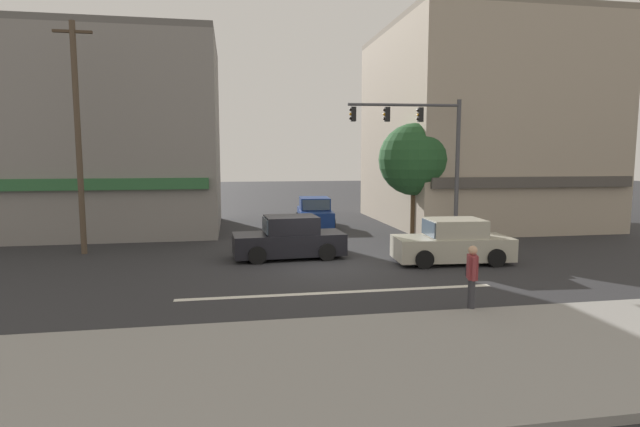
{
  "coord_description": "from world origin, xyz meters",
  "views": [
    {
      "loc": [
        -2.93,
        -16.8,
        3.78
      ],
      "look_at": [
        0.41,
        2.0,
        1.6
      ],
      "focal_mm": 28.0,
      "sensor_mm": 36.0,
      "label": 1
    }
  ],
  "objects_px": {
    "utility_pole_far_right": "(420,159)",
    "sedan_crossing_leftbound": "(452,243)",
    "street_tree": "(415,160)",
    "traffic_light_mast": "(428,144)",
    "sedan_crossing_center": "(315,213)",
    "utility_pole_near_left": "(78,136)",
    "pedestrian_foreground_with_bag": "(472,275)",
    "sedan_approaching_near": "(289,239)"
  },
  "relations": [
    {
      "from": "sedan_approaching_near",
      "to": "street_tree",
      "type": "bearing_deg",
      "value": 32.91
    },
    {
      "from": "sedan_crossing_center",
      "to": "pedestrian_foreground_with_bag",
      "type": "height_order",
      "value": "pedestrian_foreground_with_bag"
    },
    {
      "from": "street_tree",
      "to": "sedan_crossing_center",
      "type": "height_order",
      "value": "street_tree"
    },
    {
      "from": "pedestrian_foreground_with_bag",
      "to": "sedan_crossing_center",
      "type": "bearing_deg",
      "value": 94.51
    },
    {
      "from": "utility_pole_near_left",
      "to": "sedan_crossing_leftbound",
      "type": "distance_m",
      "value": 14.6
    },
    {
      "from": "utility_pole_far_right",
      "to": "sedan_crossing_leftbound",
      "type": "height_order",
      "value": "utility_pole_far_right"
    },
    {
      "from": "street_tree",
      "to": "sedan_crossing_leftbound",
      "type": "xyz_separation_m",
      "value": [
        -0.83,
        -6.08,
        -2.93
      ]
    },
    {
      "from": "sedan_crossing_center",
      "to": "utility_pole_far_right",
      "type": "bearing_deg",
      "value": 1.82
    },
    {
      "from": "street_tree",
      "to": "sedan_crossing_leftbound",
      "type": "height_order",
      "value": "street_tree"
    },
    {
      "from": "sedan_crossing_center",
      "to": "pedestrian_foreground_with_bag",
      "type": "relative_size",
      "value": 2.53
    },
    {
      "from": "street_tree",
      "to": "traffic_light_mast",
      "type": "height_order",
      "value": "traffic_light_mast"
    },
    {
      "from": "utility_pole_far_right",
      "to": "pedestrian_foreground_with_bag",
      "type": "height_order",
      "value": "utility_pole_far_right"
    },
    {
      "from": "utility_pole_far_right",
      "to": "utility_pole_near_left",
      "type": "bearing_deg",
      "value": -159.17
    },
    {
      "from": "utility_pole_far_right",
      "to": "pedestrian_foreground_with_bag",
      "type": "bearing_deg",
      "value": -106.99
    },
    {
      "from": "utility_pole_far_right",
      "to": "traffic_light_mast",
      "type": "distance_m",
      "value": 6.76
    },
    {
      "from": "street_tree",
      "to": "sedan_approaching_near",
      "type": "distance_m",
      "value": 8.25
    },
    {
      "from": "utility_pole_far_right",
      "to": "sedan_crossing_leftbound",
      "type": "relative_size",
      "value": 1.67
    },
    {
      "from": "utility_pole_far_right",
      "to": "sedan_crossing_leftbound",
      "type": "distance_m",
      "value": 11.03
    },
    {
      "from": "utility_pole_far_right",
      "to": "sedan_approaching_near",
      "type": "relative_size",
      "value": 1.68
    },
    {
      "from": "utility_pole_near_left",
      "to": "pedestrian_foreground_with_bag",
      "type": "distance_m",
      "value": 15.35
    },
    {
      "from": "street_tree",
      "to": "sedan_crossing_center",
      "type": "relative_size",
      "value": 1.27
    },
    {
      "from": "sedan_crossing_leftbound",
      "to": "utility_pole_far_right",
      "type": "bearing_deg",
      "value": 74.99
    },
    {
      "from": "utility_pole_near_left",
      "to": "pedestrian_foreground_with_bag",
      "type": "xyz_separation_m",
      "value": [
        11.39,
        -9.64,
        -3.61
      ]
    },
    {
      "from": "traffic_light_mast",
      "to": "pedestrian_foreground_with_bag",
      "type": "height_order",
      "value": "traffic_light_mast"
    },
    {
      "from": "sedan_crossing_center",
      "to": "sedan_approaching_near",
      "type": "xyz_separation_m",
      "value": [
        -2.34,
        -8.19,
        0.0
      ]
    },
    {
      "from": "utility_pole_near_left",
      "to": "traffic_light_mast",
      "type": "relative_size",
      "value": 1.42
    },
    {
      "from": "utility_pole_far_right",
      "to": "sedan_crossing_center",
      "type": "height_order",
      "value": "utility_pole_far_right"
    },
    {
      "from": "utility_pole_near_left",
      "to": "sedan_approaching_near",
      "type": "height_order",
      "value": "utility_pole_near_left"
    },
    {
      "from": "utility_pole_near_left",
      "to": "street_tree",
      "type": "bearing_deg",
      "value": 7.9
    },
    {
      "from": "traffic_light_mast",
      "to": "sedan_crossing_center",
      "type": "distance_m",
      "value": 8.15
    },
    {
      "from": "traffic_light_mast",
      "to": "sedan_crossing_leftbound",
      "type": "height_order",
      "value": "traffic_light_mast"
    },
    {
      "from": "traffic_light_mast",
      "to": "street_tree",
      "type": "bearing_deg",
      "value": 83.85
    },
    {
      "from": "utility_pole_far_right",
      "to": "sedan_crossing_leftbound",
      "type": "xyz_separation_m",
      "value": [
        -2.75,
        -10.27,
        -2.96
      ]
    },
    {
      "from": "sedan_approaching_near",
      "to": "sedan_crossing_center",
      "type": "bearing_deg",
      "value": 74.06
    },
    {
      "from": "sedan_crossing_leftbound",
      "to": "street_tree",
      "type": "bearing_deg",
      "value": 82.23
    },
    {
      "from": "pedestrian_foreground_with_bag",
      "to": "sedan_approaching_near",
      "type": "bearing_deg",
      "value": 115.67
    },
    {
      "from": "sedan_crossing_center",
      "to": "traffic_light_mast",
      "type": "bearing_deg",
      "value": -57.75
    },
    {
      "from": "street_tree",
      "to": "utility_pole_near_left",
      "type": "distance_m",
      "value": 14.47
    },
    {
      "from": "utility_pole_near_left",
      "to": "sedan_crossing_center",
      "type": "xyz_separation_m",
      "value": [
        10.16,
        5.98,
        -3.85
      ]
    },
    {
      "from": "sedan_crossing_leftbound",
      "to": "pedestrian_foreground_with_bag",
      "type": "bearing_deg",
      "value": -110.55
    },
    {
      "from": "utility_pole_far_right",
      "to": "sedan_approaching_near",
      "type": "xyz_separation_m",
      "value": [
        -8.4,
        -8.38,
        -2.96
      ]
    },
    {
      "from": "sedan_approaching_near",
      "to": "pedestrian_foreground_with_bag",
      "type": "relative_size",
      "value": 2.51
    }
  ]
}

